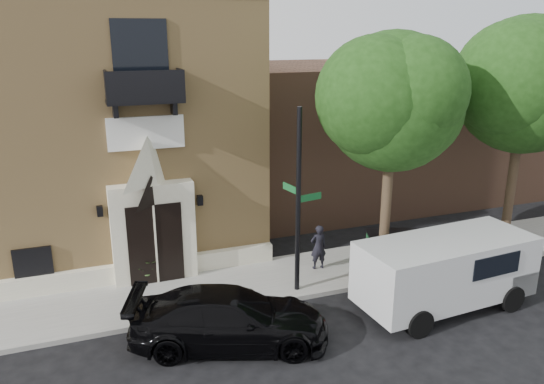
# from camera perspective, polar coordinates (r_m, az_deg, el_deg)

# --- Properties ---
(ground) EXTENTS (120.00, 120.00, 0.00)m
(ground) POSITION_cam_1_polar(r_m,az_deg,el_deg) (15.68, -7.02, -13.29)
(ground) COLOR black
(ground) RESTS_ON ground
(sidewalk) EXTENTS (42.00, 3.00, 0.15)m
(sidewalk) POSITION_cam_1_polar(r_m,az_deg,el_deg) (17.13, -4.90, -10.15)
(sidewalk) COLOR gray
(sidewalk) RESTS_ON ground
(church) EXTENTS (12.20, 11.01, 9.30)m
(church) POSITION_cam_1_polar(r_m,az_deg,el_deg) (21.44, -20.38, 7.27)
(church) COLOR tan
(church) RESTS_ON ground
(neighbour_building) EXTENTS (18.00, 8.00, 6.40)m
(neighbour_building) POSITION_cam_1_polar(r_m,az_deg,el_deg) (27.16, 13.51, 6.64)
(neighbour_building) COLOR brown
(neighbour_building) RESTS_ON ground
(street_tree_left) EXTENTS (4.97, 4.38, 7.77)m
(street_tree_left) POSITION_cam_1_polar(r_m,az_deg,el_deg) (16.37, 13.15, 9.53)
(street_tree_left) COLOR #38281C
(street_tree_left) RESTS_ON sidewalk
(street_tree_mid) EXTENTS (5.21, 4.64, 8.25)m
(street_tree_mid) POSITION_cam_1_polar(r_m,az_deg,el_deg) (19.51, 25.85, 10.42)
(street_tree_mid) COLOR #38281C
(street_tree_mid) RESTS_ON sidewalk
(black_sedan) EXTENTS (5.52, 3.57, 1.49)m
(black_sedan) POSITION_cam_1_polar(r_m,az_deg,el_deg) (14.12, -4.61, -13.38)
(black_sedan) COLOR black
(black_sedan) RESTS_ON ground
(cargo_van) EXTENTS (5.41, 2.54, 2.15)m
(cargo_van) POSITION_cam_1_polar(r_m,az_deg,el_deg) (16.48, 18.66, -7.84)
(cargo_van) COLOR silver
(cargo_van) RESTS_ON ground
(street_sign) EXTENTS (0.99, 0.89, 5.67)m
(street_sign) POSITION_cam_1_polar(r_m,az_deg,el_deg) (15.73, 2.85, -1.04)
(street_sign) COLOR black
(street_sign) RESTS_ON sidewalk
(fire_hydrant) EXTENTS (0.50, 0.40, 0.88)m
(fire_hydrant) POSITION_cam_1_polar(r_m,az_deg,el_deg) (17.51, 10.27, -7.89)
(fire_hydrant) COLOR #9E0F0F
(fire_hydrant) RESTS_ON sidewalk
(dumpster) EXTENTS (2.04, 1.54, 1.19)m
(dumpster) POSITION_cam_1_polar(r_m,az_deg,el_deg) (18.56, 13.03, -6.02)
(dumpster) COLOR #0F381A
(dumpster) RESTS_ON sidewalk
(planter) EXTENTS (0.71, 0.62, 0.76)m
(planter) POSITION_cam_1_polar(r_m,az_deg,el_deg) (17.58, -13.26, -8.17)
(planter) COLOR #456F30
(planter) RESTS_ON sidewalk
(pedestrian_near) EXTENTS (0.57, 0.38, 1.54)m
(pedestrian_near) POSITION_cam_1_polar(r_m,az_deg,el_deg) (17.90, 5.01, -5.92)
(pedestrian_near) COLOR black
(pedestrian_near) RESTS_ON sidewalk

